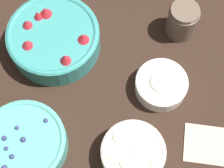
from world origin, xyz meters
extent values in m
plane|color=black|center=(0.00, 0.00, 0.00)|extent=(4.00, 4.00, 0.00)
cylinder|color=teal|center=(-0.15, 0.05, 0.03)|extent=(0.23, 0.23, 0.06)
torus|color=teal|center=(-0.15, 0.05, 0.06)|extent=(0.23, 0.23, 0.02)
cylinder|color=red|center=(-0.15, 0.05, 0.05)|extent=(0.18, 0.18, 0.02)
cone|color=red|center=(-0.22, 0.05, 0.07)|extent=(0.03, 0.03, 0.03)
cone|color=red|center=(-0.20, 0.00, 0.07)|extent=(0.04, 0.04, 0.02)
cone|color=red|center=(-0.20, 0.08, 0.07)|extent=(0.04, 0.04, 0.03)
cone|color=red|center=(-0.10, -0.02, 0.07)|extent=(0.04, 0.04, 0.03)
cone|color=red|center=(-0.18, 0.09, 0.07)|extent=(0.04, 0.04, 0.03)
cone|color=red|center=(-0.07, 0.05, 0.07)|extent=(0.05, 0.05, 0.02)
cylinder|color=#56B7A8|center=(-0.14, -0.22, 0.03)|extent=(0.19, 0.19, 0.05)
torus|color=#56B7A8|center=(-0.14, -0.22, 0.05)|extent=(0.19, 0.19, 0.01)
cylinder|color=navy|center=(-0.14, -0.22, 0.04)|extent=(0.15, 0.15, 0.02)
sphere|color=navy|center=(-0.16, -0.28, 0.05)|extent=(0.01, 0.01, 0.01)
sphere|color=navy|center=(-0.14, -0.22, 0.05)|extent=(0.01, 0.01, 0.01)
sphere|color=navy|center=(-0.17, -0.24, 0.05)|extent=(0.01, 0.01, 0.01)
sphere|color=navy|center=(-0.11, -0.16, 0.05)|extent=(0.01, 0.01, 0.01)
sphere|color=navy|center=(-0.16, -0.19, 0.05)|extent=(0.01, 0.01, 0.01)
sphere|color=navy|center=(-0.15, -0.26, 0.05)|extent=(0.01, 0.01, 0.01)
sphere|color=navy|center=(-0.18, -0.22, 0.05)|extent=(0.01, 0.01, 0.01)
cylinder|color=silver|center=(0.10, -0.19, 0.03)|extent=(0.14, 0.14, 0.05)
torus|color=silver|center=(0.10, -0.19, 0.05)|extent=(0.14, 0.14, 0.01)
cylinder|color=beige|center=(0.10, -0.19, 0.04)|extent=(0.11, 0.11, 0.02)
cylinder|color=beige|center=(0.09, -0.22, 0.05)|extent=(0.03, 0.03, 0.01)
cylinder|color=beige|center=(0.06, -0.16, 0.06)|extent=(0.03, 0.03, 0.01)
cylinder|color=beige|center=(0.09, -0.22, 0.06)|extent=(0.03, 0.03, 0.01)
cylinder|color=beige|center=(0.14, -0.20, 0.05)|extent=(0.02, 0.02, 0.01)
cylinder|color=beige|center=(0.10, -0.19, 0.05)|extent=(0.03, 0.03, 0.00)
cylinder|color=beige|center=(0.07, -0.21, 0.05)|extent=(0.03, 0.03, 0.01)
cylinder|color=beige|center=(0.05, -0.20, 0.06)|extent=(0.03, 0.03, 0.01)
cylinder|color=beige|center=(0.10, -0.21, 0.06)|extent=(0.02, 0.02, 0.01)
cylinder|color=white|center=(0.13, -0.01, 0.02)|extent=(0.12, 0.12, 0.04)
torus|color=white|center=(0.13, -0.01, 0.04)|extent=(0.12, 0.12, 0.01)
cylinder|color=white|center=(0.13, -0.01, 0.03)|extent=(0.10, 0.10, 0.01)
ellipsoid|color=white|center=(0.13, -0.01, 0.04)|extent=(0.06, 0.06, 0.03)
cylinder|color=brown|center=(0.15, 0.16, 0.04)|extent=(0.08, 0.08, 0.08)
cylinder|color=#3D2316|center=(0.15, 0.16, 0.03)|extent=(0.06, 0.06, 0.06)
cylinder|color=brown|center=(0.15, 0.16, 0.09)|extent=(0.07, 0.07, 0.01)
cube|color=beige|center=(0.27, -0.12, 0.00)|extent=(0.14, 0.10, 0.01)
camera|label=1|loc=(0.09, -0.37, 0.84)|focal=60.00mm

